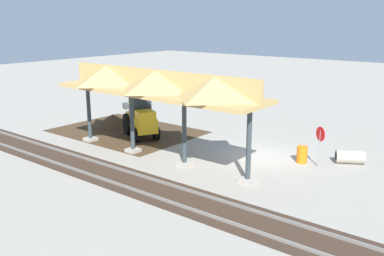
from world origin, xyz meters
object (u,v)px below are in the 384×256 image
at_px(backhoe, 141,117).
at_px(concrete_pipe, 350,157).
at_px(stop_sign, 320,138).
at_px(traffic_barrel, 302,155).

distance_m(backhoe, concrete_pipe, 13.02).
xyz_separation_m(stop_sign, backhoe, (11.52, 1.48, -0.26)).
xyz_separation_m(stop_sign, traffic_barrel, (0.94, -0.03, -1.08)).
xyz_separation_m(backhoe, concrete_pipe, (-12.64, -2.98, -0.91)).
xyz_separation_m(concrete_pipe, traffic_barrel, (2.06, 1.47, 0.09)).
xyz_separation_m(backhoe, traffic_barrel, (-10.58, -1.51, -0.82)).
bearing_deg(backhoe, stop_sign, -172.67).
bearing_deg(backhoe, concrete_pipe, -166.73).
relative_size(stop_sign, backhoe, 0.42).
bearing_deg(concrete_pipe, stop_sign, 53.18).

